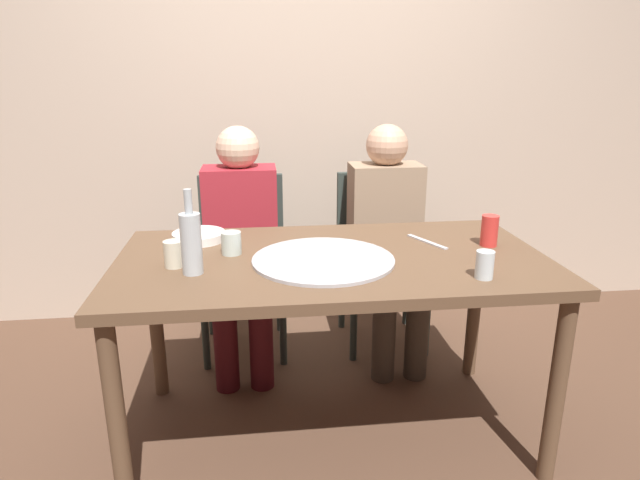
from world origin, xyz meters
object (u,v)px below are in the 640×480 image
(wine_glass, at_px, (231,243))
(tumbler_near, at_px, (174,254))
(pizza_tray, at_px, (323,260))
(table_knife, at_px, (427,242))
(dining_table, at_px, (332,276))
(tumbler_far, at_px, (485,265))
(plate_stack, at_px, (199,236))
(soda_can, at_px, (489,231))
(guest_in_beanie, at_px, (388,232))
(chair_left, at_px, (243,252))
(wine_bottle, at_px, (191,242))
(chair_right, at_px, (381,247))
(guest_in_sweater, at_px, (241,237))

(wine_glass, bearing_deg, tumbler_near, -148.70)
(pizza_tray, xyz_separation_m, table_knife, (0.44, 0.18, -0.00))
(dining_table, xyz_separation_m, tumbler_far, (0.47, -0.28, 0.13))
(plate_stack, bearing_deg, tumbler_near, -100.47)
(tumbler_far, bearing_deg, soda_can, 64.51)
(guest_in_beanie, bearing_deg, table_knife, 92.17)
(pizza_tray, distance_m, table_knife, 0.48)
(tumbler_far, bearing_deg, table_knife, 99.32)
(tumbler_near, distance_m, soda_can, 1.20)
(tumbler_near, distance_m, tumbler_far, 1.06)
(wine_glass, xyz_separation_m, chair_left, (0.02, 0.76, -0.29))
(wine_bottle, bearing_deg, chair_right, 47.24)
(wine_bottle, xyz_separation_m, guest_in_sweater, (0.14, 0.80, -0.23))
(dining_table, bearing_deg, guest_in_sweater, 117.70)
(wine_glass, height_order, guest_in_beanie, guest_in_beanie)
(pizza_tray, xyz_separation_m, chair_right, (0.42, 0.88, -0.25))
(chair_right, height_order, guest_in_sweater, guest_in_sweater)
(table_knife, height_order, chair_right, chair_right)
(wine_bottle, relative_size, chair_right, 0.32)
(tumbler_near, xyz_separation_m, guest_in_beanie, (0.95, 0.72, -0.16))
(soda_can, bearing_deg, pizza_tray, -170.73)
(wine_bottle, xyz_separation_m, chair_left, (0.14, 0.95, -0.36))
(dining_table, bearing_deg, guest_in_beanie, 60.57)
(chair_left, bearing_deg, plate_stack, 74.57)
(tumbler_near, height_order, tumbler_far, same)
(chair_left, bearing_deg, tumbler_near, 76.30)
(wine_bottle, relative_size, wine_glass, 3.43)
(wine_glass, xyz_separation_m, table_knife, (0.77, 0.05, -0.04))
(soda_can, bearing_deg, wine_glass, 179.09)
(pizza_tray, distance_m, guest_in_sweater, 0.80)
(wine_bottle, height_order, wine_glass, wine_bottle)
(pizza_tray, xyz_separation_m, wine_glass, (-0.33, 0.13, 0.04))
(pizza_tray, xyz_separation_m, soda_can, (0.67, 0.11, 0.05))
(wine_bottle, height_order, guest_in_beanie, guest_in_beanie)
(table_knife, bearing_deg, wine_glass, -110.99)
(plate_stack, distance_m, guest_in_beanie, 0.99)
(tumbler_near, xyz_separation_m, guest_in_sweater, (0.21, 0.72, -0.16))
(wine_glass, bearing_deg, chair_right, 45.06)
(wine_bottle, distance_m, chair_left, 1.02)
(wine_glass, height_order, chair_right, chair_right)
(plate_stack, bearing_deg, guest_in_beanie, 24.94)
(guest_in_sweater, height_order, guest_in_beanie, same)
(pizza_tray, height_order, table_knife, pizza_tray)
(chair_right, xyz_separation_m, guest_in_beanie, (-0.00, -0.15, 0.13))
(chair_left, xyz_separation_m, guest_in_sweater, (0.00, -0.15, 0.13))
(guest_in_sweater, bearing_deg, tumbler_near, 73.57)
(guest_in_beanie, bearing_deg, wine_glass, 38.70)
(soda_can, distance_m, guest_in_beanie, 0.69)
(chair_right, height_order, guest_in_beanie, guest_in_beanie)
(wine_bottle, bearing_deg, guest_in_sweater, 79.98)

